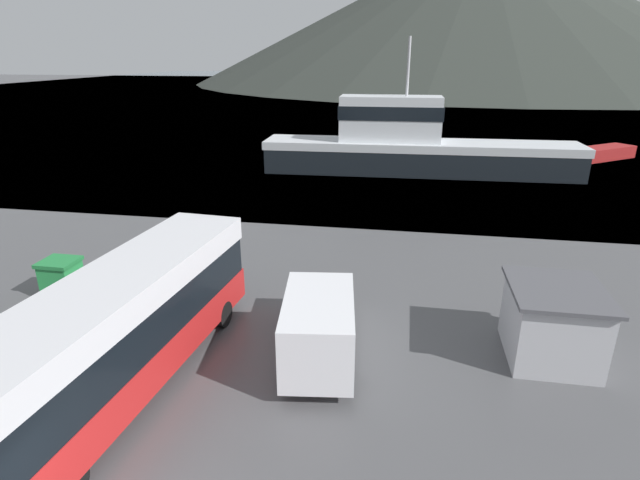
{
  "coord_description": "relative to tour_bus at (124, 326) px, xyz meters",
  "views": [
    {
      "loc": [
        4.92,
        -5.32,
        8.87
      ],
      "look_at": [
        1.77,
        12.72,
        2.0
      ],
      "focal_mm": 28.0,
      "sensor_mm": 36.0,
      "label": 1
    }
  ],
  "objects": [
    {
      "name": "storage_bin",
      "position": [
        -5.57,
        4.77,
        -1.18
      ],
      "size": [
        1.32,
        1.23,
        1.47
      ],
      "color": "green",
      "rests_on": "ground"
    },
    {
      "name": "tour_bus",
      "position": [
        0.0,
        0.0,
        0.0
      ],
      "size": [
        3.31,
        10.88,
        3.45
      ],
      "rotation": [
        0.0,
        0.0,
        -0.08
      ],
      "color": "red",
      "rests_on": "ground"
    },
    {
      "name": "delivery_van",
      "position": [
        4.97,
        2.33,
        -0.73
      ],
      "size": [
        2.71,
        5.61,
        2.26
      ],
      "rotation": [
        0.0,
        0.0,
        0.13
      ],
      "color": "silver",
      "rests_on": "ground"
    },
    {
      "name": "water_surface",
      "position": [
        2.36,
        134.57,
        -1.93
      ],
      "size": [
        240.0,
        240.0,
        0.0
      ],
      "primitive_type": "plane",
      "color": "slate",
      "rests_on": "ground"
    },
    {
      "name": "small_boat",
      "position": [
        24.11,
        36.93,
        -1.39
      ],
      "size": [
        7.11,
        6.1,
        1.07
      ],
      "rotation": [
        0.0,
        0.0,
        5.36
      ],
      "color": "maroon",
      "rests_on": "water_surface"
    },
    {
      "name": "hill_backdrop",
      "position": [
        27.21,
        170.52,
        19.73
      ],
      "size": [
        180.12,
        180.12,
        43.31
      ],
      "primitive_type": "cone",
      "color": "#2D332D",
      "rests_on": "ground"
    },
    {
      "name": "dock_kiosk",
      "position": [
        11.97,
        3.59,
        -0.75
      ],
      "size": [
        2.75,
        3.07,
        2.33
      ],
      "color": "#B2B2B7",
      "rests_on": "ground"
    },
    {
      "name": "fishing_boat",
      "position": [
        7.68,
        28.77,
        0.19
      ],
      "size": [
        24.28,
        4.81,
        10.05
      ],
      "rotation": [
        0.0,
        0.0,
        4.74
      ],
      "color": "black",
      "rests_on": "water_surface"
    }
  ]
}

